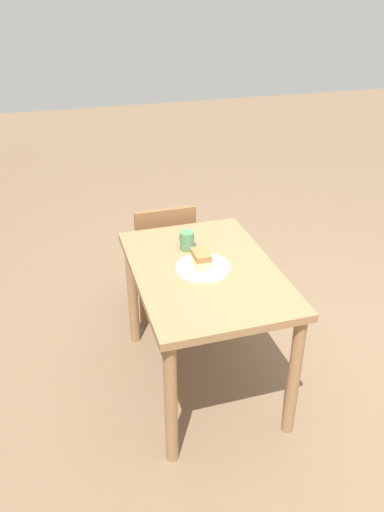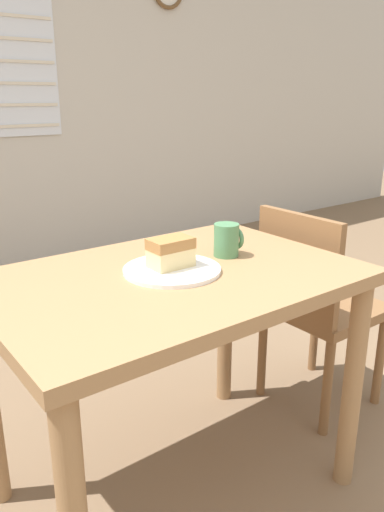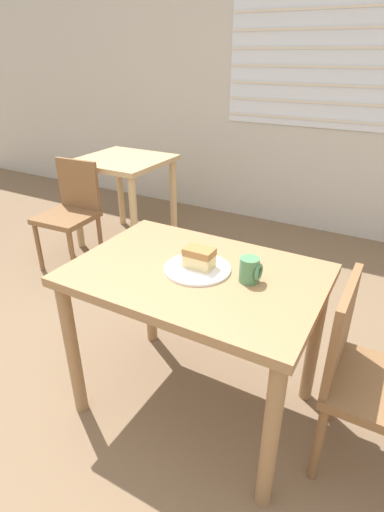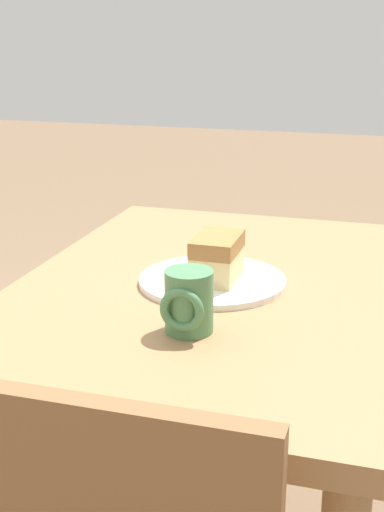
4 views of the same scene
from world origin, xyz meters
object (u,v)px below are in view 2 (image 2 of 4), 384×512
Objects in this scene: chair_near_window at (315,302)px; cake_slice at (171,252)px; coffee_mug at (227,240)px; plate at (172,270)px; dining_table_near at (174,311)px.

chair_near_window is 0.78m from cake_slice.
cake_slice is 1.20× the size of coffee_mug.
chair_near_window reaches higher than plate.
cake_slice is (0.00, 0.02, 0.17)m from dining_table_near.
cake_slice reaches higher than dining_table_near.
plate is 0.05m from cake_slice.
plate is 2.72× the size of coffee_mug.
dining_table_near is at bearing -104.96° from cake_slice.
coffee_mug is (0.22, 0.02, 0.04)m from plate.
plate is at bearing -174.77° from coffee_mug.
dining_table_near is at bearing -172.63° from coffee_mug.
dining_table_near is at bearing 94.61° from chair_near_window.
dining_table_near is 0.28m from coffee_mug.
dining_table_near is 1.25× the size of chair_near_window.
dining_table_near is 8.47× the size of cake_slice.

